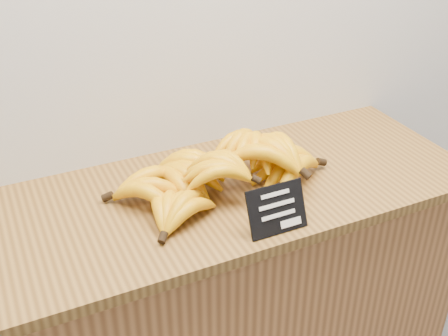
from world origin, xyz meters
TOP-DOWN VIEW (x-y plane):
  - counter at (0.11, 2.75)m, footprint 1.37×0.50m
  - counter_top at (0.11, 2.75)m, footprint 1.38×0.54m
  - chalkboard_sign at (0.17, 2.54)m, footprint 0.14×0.05m
  - banana_pile at (0.12, 2.74)m, footprint 0.59×0.35m

SIDE VIEW (x-z plane):
  - counter at x=0.11m, z-range 0.00..0.90m
  - counter_top at x=0.11m, z-range 0.90..0.93m
  - chalkboard_sign at x=0.17m, z-range 0.93..1.04m
  - banana_pile at x=0.12m, z-range 0.92..1.05m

